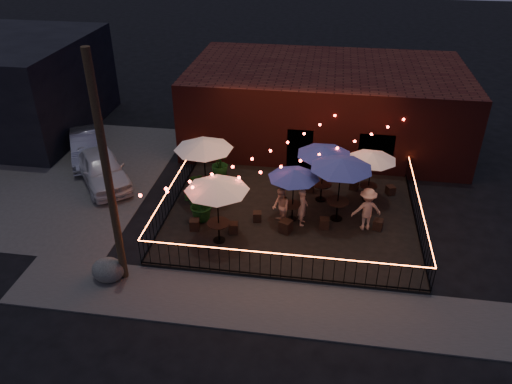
{
  "coord_description": "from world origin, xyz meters",
  "views": [
    {
      "loc": [
        1.15,
        -15.2,
        11.48
      ],
      "look_at": [
        -1.47,
        2.05,
        1.07
      ],
      "focal_mm": 35.0,
      "sensor_mm": 36.0,
      "label": 1
    }
  ],
  "objects_px": {
    "cafe_table_3": "(324,151)",
    "cooler": "(209,194)",
    "cafe_table_0": "(217,186)",
    "cafe_table_2": "(294,175)",
    "cafe_table_5": "(372,157)",
    "boulder": "(108,270)",
    "utility_pole": "(108,177)",
    "cafe_table_1": "(204,145)",
    "cafe_table_4": "(341,165)"
  },
  "relations": [
    {
      "from": "cafe_table_3",
      "to": "cooler",
      "type": "distance_m",
      "value": 5.14
    },
    {
      "from": "cafe_table_0",
      "to": "cafe_table_2",
      "type": "height_order",
      "value": "cafe_table_0"
    },
    {
      "from": "cafe_table_0",
      "to": "cafe_table_2",
      "type": "xyz_separation_m",
      "value": [
        2.61,
        1.88,
        -0.33
      ]
    },
    {
      "from": "cafe_table_5",
      "to": "boulder",
      "type": "distance_m",
      "value": 11.23
    },
    {
      "from": "utility_pole",
      "to": "cafe_table_1",
      "type": "relative_size",
      "value": 2.61
    },
    {
      "from": "utility_pole",
      "to": "cafe_table_1",
      "type": "height_order",
      "value": "utility_pole"
    },
    {
      "from": "cafe_table_1",
      "to": "cooler",
      "type": "relative_size",
      "value": 3.43
    },
    {
      "from": "cafe_table_0",
      "to": "cooler",
      "type": "height_order",
      "value": "cafe_table_0"
    },
    {
      "from": "cafe_table_0",
      "to": "utility_pole",
      "type": "bearing_deg",
      "value": -139.91
    },
    {
      "from": "cafe_table_3",
      "to": "cooler",
      "type": "height_order",
      "value": "cafe_table_3"
    },
    {
      "from": "utility_pole",
      "to": "cooler",
      "type": "relative_size",
      "value": 8.96
    },
    {
      "from": "cafe_table_5",
      "to": "boulder",
      "type": "xyz_separation_m",
      "value": [
        -9.02,
        -6.44,
        -1.82
      ]
    },
    {
      "from": "cafe_table_0",
      "to": "boulder",
      "type": "bearing_deg",
      "value": -142.31
    },
    {
      "from": "cafe_table_4",
      "to": "cafe_table_2",
      "type": "bearing_deg",
      "value": -170.76
    },
    {
      "from": "cafe_table_4",
      "to": "cafe_table_5",
      "type": "bearing_deg",
      "value": 52.75
    },
    {
      "from": "cafe_table_2",
      "to": "boulder",
      "type": "relative_size",
      "value": 2.26
    },
    {
      "from": "cafe_table_2",
      "to": "cafe_table_3",
      "type": "distance_m",
      "value": 2.03
    },
    {
      "from": "cafe_table_0",
      "to": "cafe_table_2",
      "type": "bearing_deg",
      "value": 35.78
    },
    {
      "from": "cafe_table_0",
      "to": "cafe_table_4",
      "type": "xyz_separation_m",
      "value": [
        4.39,
        2.17,
        0.1
      ]
    },
    {
      "from": "cafe_table_3",
      "to": "utility_pole",
      "type": "bearing_deg",
      "value": -137.68
    },
    {
      "from": "cafe_table_5",
      "to": "cooler",
      "type": "height_order",
      "value": "cafe_table_5"
    },
    {
      "from": "cafe_table_5",
      "to": "cafe_table_4",
      "type": "bearing_deg",
      "value": -127.25
    },
    {
      "from": "cafe_table_1",
      "to": "cafe_table_5",
      "type": "xyz_separation_m",
      "value": [
        6.9,
        0.84,
        -0.43
      ]
    },
    {
      "from": "cafe_table_2",
      "to": "cafe_table_5",
      "type": "relative_size",
      "value": 0.88
    },
    {
      "from": "cafe_table_4",
      "to": "cafe_table_5",
      "type": "distance_m",
      "value": 2.17
    },
    {
      "from": "cafe_table_0",
      "to": "cooler",
      "type": "distance_m",
      "value": 3.36
    },
    {
      "from": "utility_pole",
      "to": "cafe_table_4",
      "type": "relative_size",
      "value": 2.49
    },
    {
      "from": "cafe_table_4",
      "to": "cooler",
      "type": "height_order",
      "value": "cafe_table_4"
    },
    {
      "from": "cafe_table_0",
      "to": "cafe_table_3",
      "type": "xyz_separation_m",
      "value": [
        3.7,
        3.57,
        -0.07
      ]
    },
    {
      "from": "utility_pole",
      "to": "cafe_table_2",
      "type": "distance_m",
      "value": 7.17
    },
    {
      "from": "utility_pole",
      "to": "cafe_table_0",
      "type": "relative_size",
      "value": 2.83
    },
    {
      "from": "cafe_table_4",
      "to": "cafe_table_5",
      "type": "relative_size",
      "value": 1.24
    },
    {
      "from": "utility_pole",
      "to": "cafe_table_0",
      "type": "xyz_separation_m",
      "value": [
        2.85,
        2.4,
        -1.46
      ]
    },
    {
      "from": "cooler",
      "to": "cafe_table_1",
      "type": "bearing_deg",
      "value": 121.26
    },
    {
      "from": "cafe_table_2",
      "to": "cafe_table_4",
      "type": "xyz_separation_m",
      "value": [
        1.78,
        0.29,
        0.42
      ]
    },
    {
      "from": "cafe_table_0",
      "to": "boulder",
      "type": "relative_size",
      "value": 2.82
    },
    {
      "from": "cafe_table_5",
      "to": "boulder",
      "type": "bearing_deg",
      "value": -144.45
    },
    {
      "from": "cafe_table_1",
      "to": "cafe_table_2",
      "type": "bearing_deg",
      "value": -16.55
    },
    {
      "from": "cafe_table_2",
      "to": "cooler",
      "type": "height_order",
      "value": "cafe_table_2"
    },
    {
      "from": "utility_pole",
      "to": "cafe_table_3",
      "type": "height_order",
      "value": "utility_pole"
    },
    {
      "from": "cafe_table_2",
      "to": "cafe_table_5",
      "type": "height_order",
      "value": "cafe_table_5"
    },
    {
      "from": "cafe_table_3",
      "to": "cafe_table_5",
      "type": "bearing_deg",
      "value": 8.49
    },
    {
      "from": "cafe_table_1",
      "to": "cafe_table_2",
      "type": "distance_m",
      "value": 4.02
    },
    {
      "from": "cooler",
      "to": "boulder",
      "type": "bearing_deg",
      "value": -111.18
    },
    {
      "from": "boulder",
      "to": "cafe_table_3",
      "type": "bearing_deg",
      "value": 41.13
    },
    {
      "from": "utility_pole",
      "to": "cafe_table_0",
      "type": "bearing_deg",
      "value": 40.09
    },
    {
      "from": "cafe_table_1",
      "to": "cafe_table_3",
      "type": "distance_m",
      "value": 4.96
    },
    {
      "from": "cooler",
      "to": "cafe_table_2",
      "type": "bearing_deg",
      "value": -7.3
    },
    {
      "from": "cafe_table_1",
      "to": "boulder",
      "type": "relative_size",
      "value": 3.05
    },
    {
      "from": "cafe_table_3",
      "to": "cafe_table_4",
      "type": "distance_m",
      "value": 1.57
    }
  ]
}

